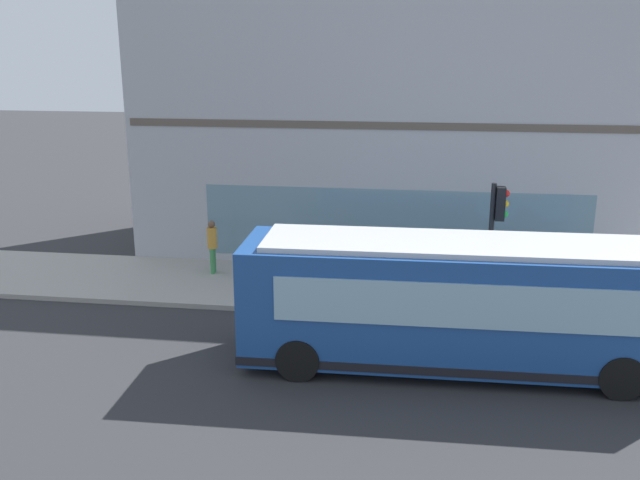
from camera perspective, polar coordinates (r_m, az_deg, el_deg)
ground at (r=17.01m, az=4.99°, el=-9.82°), size 120.00×120.00×0.00m
sidewalk_curb at (r=21.33m, az=5.72°, el=-4.18°), size 4.23×40.00×0.15m
building_corner at (r=25.39m, az=6.52°, el=9.08°), size 6.17×18.06×8.84m
city_bus_nearside at (r=16.36m, az=11.33°, el=-5.22°), size 2.75×10.08×3.07m
traffic_light_near_corner at (r=19.13m, az=14.34°, el=1.30°), size 0.32×0.49×3.67m
fire_hydrant at (r=21.43m, az=13.02°, el=-3.19°), size 0.35×0.35×0.74m
pedestrian_walking_along_curb at (r=22.58m, az=-8.88°, el=-0.25°), size 0.32×0.32×1.76m
pedestrian_near_building_entrance at (r=20.98m, az=0.13°, el=-1.47°), size 0.32×0.32×1.66m
newspaper_vending_box at (r=21.61m, az=17.39°, el=-3.10°), size 0.44×0.42×0.90m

